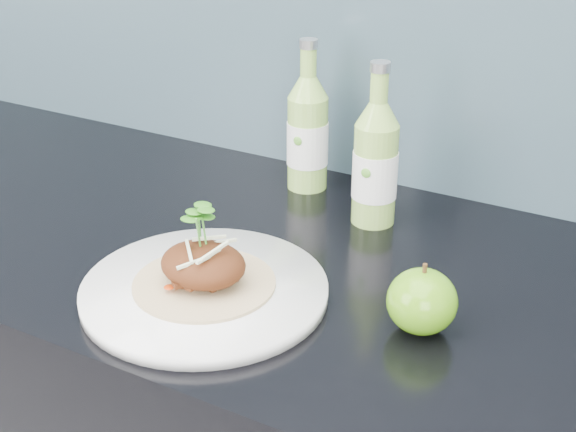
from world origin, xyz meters
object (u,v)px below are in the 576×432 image
(dinner_plate, at_px, (205,290))
(green_apple, at_px, (422,301))
(cider_bottle_left, at_px, (308,133))
(cider_bottle_right, at_px, (375,164))

(dinner_plate, relative_size, green_apple, 4.03)
(dinner_plate, xyz_separation_m, cider_bottle_left, (-0.04, 0.34, 0.08))
(green_apple, xyz_separation_m, cider_bottle_right, (-0.16, 0.22, 0.05))
(green_apple, height_order, cider_bottle_right, cider_bottle_right)
(cider_bottle_right, bearing_deg, green_apple, -50.08)
(cider_bottle_right, bearing_deg, cider_bottle_left, 161.13)
(green_apple, relative_size, cider_bottle_right, 0.40)
(cider_bottle_left, relative_size, cider_bottle_right, 1.00)
(green_apple, distance_m, cider_bottle_right, 0.28)
(dinner_plate, distance_m, cider_bottle_left, 0.35)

